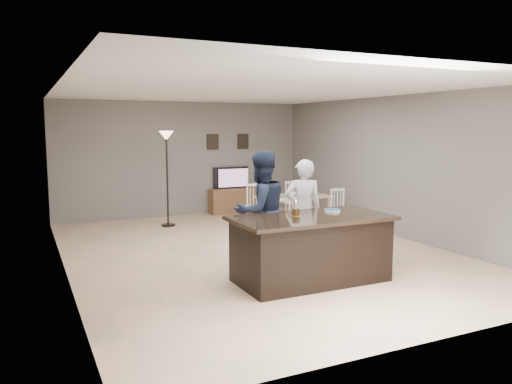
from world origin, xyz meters
name	(u,v)px	position (x,y,z in m)	size (l,w,h in m)	color
floor	(255,252)	(0.00, 0.00, 0.00)	(8.00, 8.00, 0.00)	tan
room_shell	(255,153)	(0.00, 0.00, 1.68)	(8.00, 8.00, 8.00)	slate
kitchen_island	(311,248)	(0.00, -1.80, 0.45)	(2.15, 1.10, 0.90)	black
tv_console	(234,201)	(1.20, 3.77, 0.30)	(1.20, 0.40, 0.60)	brown
television	(232,178)	(1.20, 3.84, 0.86)	(0.91, 0.12, 0.53)	black
tv_screen_glow	(234,178)	(1.20, 3.76, 0.87)	(0.78, 0.78, 0.00)	#EA531A
picture_frames	(228,142)	(1.15, 3.98, 1.75)	(1.10, 0.02, 0.38)	black
doorway	(82,211)	(-2.99, -2.30, 1.26)	(0.00, 2.10, 2.65)	black
woman	(303,210)	(0.48, -0.79, 0.80)	(0.58, 0.38, 1.60)	#BBBCC0
man	(261,211)	(-0.40, -1.06, 0.88)	(0.86, 0.67, 1.76)	#171E33
birthday_cake	(296,212)	(-0.18, -1.69, 0.95)	(0.14, 0.14, 0.22)	gold
plate_stack	(332,210)	(0.47, -1.61, 0.92)	(0.23, 0.23, 0.04)	white
dining_table	(294,201)	(1.59, 1.47, 0.57)	(1.54, 1.77, 0.89)	tan
floor_lamp	(167,153)	(-0.72, 2.83, 1.57)	(0.30, 0.30, 2.02)	black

